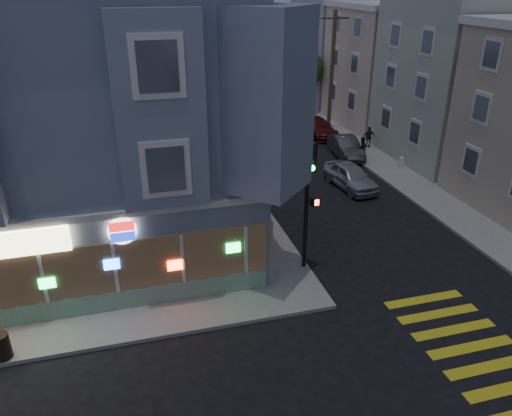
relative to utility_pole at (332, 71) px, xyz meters
name	(u,v)px	position (x,y,z in m)	size (l,w,h in m)	color
ground	(276,359)	(-12.00, -24.00, -4.80)	(120.00, 120.00, 0.00)	black
sidewalk_ne	(454,124)	(11.00, -1.00, -4.72)	(24.00, 42.00, 0.15)	gray
corner_building	(73,115)	(-18.00, -13.02, 1.02)	(14.60, 14.60, 11.40)	slate
row_house_b	(487,76)	(7.50, -8.00, 0.60)	(12.00, 8.60, 10.50)	#A7B79F
row_house_c	(412,66)	(7.50, 1.00, -0.15)	(12.00, 8.60, 9.00)	beige
row_house_d	(363,44)	(7.50, 10.00, 0.60)	(12.00, 8.60, 10.50)	#9A95A4
utility_pole	(332,71)	(0.00, 0.00, 0.00)	(2.20, 0.30, 9.00)	#4C3826
street_tree_near	(306,69)	(0.20, 6.00, -0.86)	(3.00, 3.00, 5.30)	#4C3826
street_tree_far	(278,56)	(0.20, 14.00, -0.86)	(3.00, 3.00, 5.30)	#4C3826
pedestrian_a	(362,148)	(-0.70, -7.21, -3.88)	(0.74, 0.58, 1.53)	black
pedestrian_b	(369,137)	(1.00, -4.95, -3.90)	(0.88, 0.36, 1.49)	#26232B
parked_car_a	(351,176)	(-3.40, -11.27, -4.08)	(1.70, 4.22, 1.44)	#B3B5BB
parked_car_b	(346,147)	(-1.30, -6.07, -4.10)	(1.47, 4.22, 1.39)	#3E4144
parked_car_c	(317,127)	(-1.30, -0.87, -4.12)	(1.89, 4.65, 1.35)	#5C1815
parked_car_d	(268,106)	(-3.03, 6.82, -4.12)	(2.25, 4.89, 1.36)	#999DA3
traffic_signal	(309,185)	(-9.18, -19.14, -0.89)	(0.70, 0.62, 5.56)	black
fire_hydrant	(401,162)	(1.00, -9.45, -4.24)	(0.45, 0.26, 0.78)	white
trash_can	(1,346)	(-20.52, -21.70, -4.20)	(0.56, 0.56, 0.90)	black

